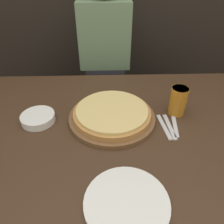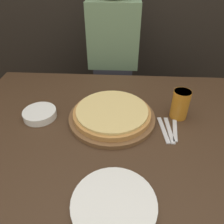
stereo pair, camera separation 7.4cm
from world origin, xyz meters
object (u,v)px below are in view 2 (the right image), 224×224
at_px(dinner_plate, 114,204).
at_px(fork, 163,130).
at_px(beer_glass, 180,103).
at_px(dinner_knife, 169,130).
at_px(spoon, 175,130).
at_px(side_bowl, 40,114).
at_px(pizza_on_board, 112,114).
at_px(diner_person, 113,74).

distance_m(dinner_plate, fork, 0.42).
xyz_separation_m(beer_glass, dinner_knife, (-0.06, -0.11, -0.07)).
bearing_deg(spoon, fork, 180.00).
xyz_separation_m(beer_glass, fork, (-0.08, -0.11, -0.07)).
bearing_deg(spoon, side_bowl, 174.30).
height_order(pizza_on_board, dinner_knife, pizza_on_board).
height_order(side_bowl, dinner_knife, side_bowl).
distance_m(dinner_knife, diner_person, 0.79).
relative_size(pizza_on_board, dinner_plate, 1.49).
xyz_separation_m(spoon, diner_person, (-0.31, 0.73, -0.10)).
height_order(dinner_knife, diner_person, diner_person).
bearing_deg(diner_person, dinner_knife, -68.55).
bearing_deg(side_bowl, diner_person, 64.82).
bearing_deg(spoon, diner_person, 113.14).
distance_m(beer_glass, spoon, 0.13).
height_order(side_bowl, diner_person, diner_person).
xyz_separation_m(pizza_on_board, dinner_plate, (0.03, -0.43, -0.02)).
bearing_deg(diner_person, side_bowl, -115.18).
bearing_deg(pizza_on_board, dinner_knife, -14.80).
relative_size(beer_glass, dinner_knife, 0.80).
xyz_separation_m(beer_glass, dinner_plate, (-0.28, -0.47, -0.07)).
bearing_deg(beer_glass, pizza_on_board, -172.97).
xyz_separation_m(side_bowl, fork, (0.57, -0.06, -0.02)).
xyz_separation_m(fork, spoon, (0.05, 0.00, 0.00)).
height_order(dinner_plate, fork, dinner_plate).
xyz_separation_m(beer_glass, spoon, (-0.03, -0.11, -0.07)).
relative_size(pizza_on_board, spoon, 2.72).
height_order(beer_glass, dinner_plate, beer_glass).
distance_m(beer_glass, diner_person, 0.73).
bearing_deg(dinner_plate, beer_glass, 59.24).
bearing_deg(dinner_plate, spoon, 55.62).
xyz_separation_m(side_bowl, dinner_knife, (0.60, -0.06, -0.02)).
relative_size(dinner_plate, side_bowl, 1.74).
bearing_deg(dinner_knife, side_bowl, 174.06).
height_order(pizza_on_board, spoon, pizza_on_board).
distance_m(side_bowl, dinner_knife, 0.60).
relative_size(dinner_plate, diner_person, 0.20).
relative_size(beer_glass, side_bowl, 0.90).
bearing_deg(beer_glass, side_bowl, -176.14).
distance_m(pizza_on_board, dinner_knife, 0.27).
relative_size(beer_glass, dinner_plate, 0.51).
distance_m(dinner_plate, spoon, 0.44).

